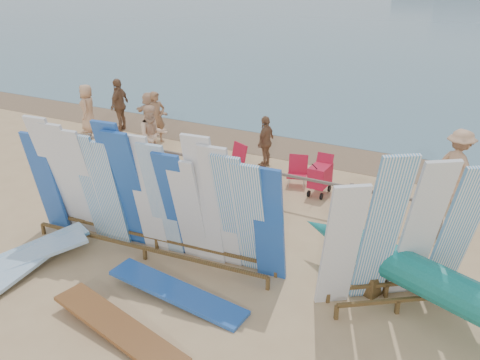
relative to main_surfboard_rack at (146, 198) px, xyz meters
The scene contains 22 objects.
ground 1.61m from the main_surfboard_rack, 151.39° to the left, with size 160.00×160.00×0.00m, color tan.
wet_sand_strip 7.83m from the main_surfboard_rack, 96.53° to the left, with size 40.00×2.60×0.01m, color brown.
fence 3.64m from the main_surfboard_rack, 104.18° to the left, with size 12.08×0.08×0.90m.
main_surfboard_rack is the anchor object (origin of this frame).
side_surfboard_rack 4.83m from the main_surfboard_rack, ahead, with size 2.53×2.14×2.95m.
vendor_table 2.26m from the main_surfboard_rack, 43.29° to the left, with size 0.82×0.60×1.04m.
flat_board_d 2.13m from the main_surfboard_rack, 36.49° to the right, with size 0.56×2.70×0.07m, color #2456B4.
flat_board_b 2.86m from the main_surfboard_rack, 138.58° to the right, with size 0.56×2.70×0.07m, color #8DBBE2.
flat_board_e 2.85m from the main_surfboard_rack, 143.75° to the right, with size 0.56×2.70×0.07m, color white.
flat_board_a 3.01m from the main_surfboard_rack, 128.22° to the right, with size 0.56×2.70×0.07m, color #8DBBE2.
flat_board_c 2.81m from the main_surfboard_rack, 63.87° to the right, with size 0.56×2.70×0.07m, color brown.
beach_chair_left 4.69m from the main_surfboard_rack, 97.25° to the left, with size 0.78×0.79×0.92m.
beach_chair_right 5.04m from the main_surfboard_rack, 75.12° to the left, with size 0.63×0.65×0.81m.
stroller 5.01m from the main_surfboard_rack, 65.97° to the left, with size 0.53×0.76×1.04m.
beachgoer_9 7.66m from the main_surfboard_rack, 48.02° to the left, with size 1.22×0.50×1.89m, color tan.
beachgoer_8 6.37m from the main_surfboard_rack, 39.98° to the left, with size 0.76×0.37×1.57m, color beige.
beachgoer_0 9.28m from the main_surfboard_rack, 141.20° to the left, with size 0.83×0.40×1.69m, color tan.
beachgoer_extra_1 9.03m from the main_surfboard_rack, 134.31° to the left, with size 1.10×0.48×1.88m, color #8C6042.
beachgoer_11 8.16m from the main_surfboard_rack, 127.69° to the left, with size 1.43×0.46×1.54m, color beige.
beachgoer_1 7.31m from the main_surfboard_rack, 125.68° to the left, with size 0.63×0.35×1.74m, color #8C6042.
beachgoer_4 5.68m from the main_surfboard_rack, 91.14° to the left, with size 0.90×0.39×1.54m, color #8C6042.
beachgoer_2 5.19m from the main_surfboard_rack, 126.35° to the left, with size 0.89×0.43×1.82m, color beige.
Camera 1 is at (6.83, -7.58, 5.46)m, focal length 38.00 mm.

